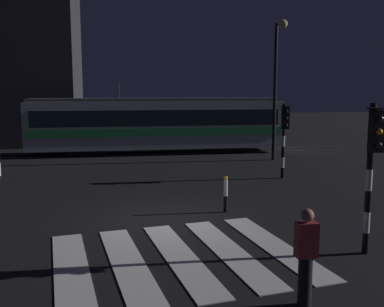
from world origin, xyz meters
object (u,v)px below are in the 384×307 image
at_px(pedestrian_waiting_at_kerb, 306,257).
at_px(tram, 157,124).
at_px(traffic_light_corner_far_right, 284,130).
at_px(bollard_island_edge, 226,194).
at_px(traffic_light_corner_near_right, 373,156).
at_px(street_lamp_trackside_right, 277,74).

bearing_deg(pedestrian_waiting_at_kerb, tram, 92.20).
relative_size(traffic_light_corner_far_right, bollard_island_edge, 2.83).
relative_size(traffic_light_corner_near_right, tram, 0.23).
height_order(traffic_light_corner_near_right, bollard_island_edge, traffic_light_corner_near_right).
relative_size(street_lamp_trackside_right, tram, 0.48).
distance_m(traffic_light_corner_far_right, bollard_island_edge, 6.09).
height_order(pedestrian_waiting_at_kerb, bollard_island_edge, pedestrian_waiting_at_kerb).
bearing_deg(bollard_island_edge, tram, 93.65).
xyz_separation_m(traffic_light_corner_near_right, pedestrian_waiting_at_kerb, (-2.39, -2.00, -1.36)).
xyz_separation_m(traffic_light_corner_far_right, traffic_light_corner_near_right, (-1.37, -8.58, 0.17)).
xyz_separation_m(traffic_light_corner_far_right, street_lamp_trackside_right, (1.36, 4.65, 2.47)).
xyz_separation_m(tram, bollard_island_edge, (0.85, -13.27, -1.19)).
bearing_deg(tram, bollard_island_edge, -86.35).
relative_size(traffic_light_corner_far_right, street_lamp_trackside_right, 0.44).
height_order(traffic_light_corner_near_right, street_lamp_trackside_right, street_lamp_trackside_right).
bearing_deg(traffic_light_corner_near_right, tram, 100.30).
relative_size(traffic_light_corner_far_right, pedestrian_waiting_at_kerb, 1.83).
height_order(street_lamp_trackside_right, pedestrian_waiting_at_kerb, street_lamp_trackside_right).
relative_size(traffic_light_corner_near_right, street_lamp_trackside_right, 0.47).
bearing_deg(bollard_island_edge, street_lamp_trackside_right, 61.63).
xyz_separation_m(street_lamp_trackside_right, tram, (-5.86, 3.99, -2.79)).
xyz_separation_m(traffic_light_corner_far_right, bollard_island_edge, (-3.65, -4.63, -1.51)).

